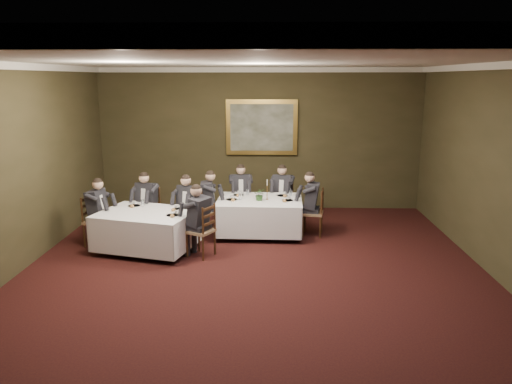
# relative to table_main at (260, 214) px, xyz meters

# --- Properties ---
(ground) EXTENTS (10.00, 10.00, 0.00)m
(ground) POSITION_rel_table_main_xyz_m (-0.05, -2.75, -0.45)
(ground) COLOR black
(ground) RESTS_ON ground
(ceiling) EXTENTS (8.00, 10.00, 0.10)m
(ceiling) POSITION_rel_table_main_xyz_m (-0.05, -2.75, 3.05)
(ceiling) COLOR silver
(ceiling) RESTS_ON back_wall
(back_wall) EXTENTS (8.00, 0.10, 3.50)m
(back_wall) POSITION_rel_table_main_xyz_m (-0.05, 2.25, 1.30)
(back_wall) COLOR #342F1A
(back_wall) RESTS_ON ground
(front_wall) EXTENTS (8.00, 0.10, 3.50)m
(front_wall) POSITION_rel_table_main_xyz_m (-0.05, -7.75, 1.30)
(front_wall) COLOR #342F1A
(front_wall) RESTS_ON ground
(crown_molding) EXTENTS (8.00, 10.00, 0.12)m
(crown_molding) POSITION_rel_table_main_xyz_m (-0.05, -2.75, 2.99)
(crown_molding) COLOR white
(crown_molding) RESTS_ON back_wall
(table_main) EXTENTS (1.82, 1.41, 0.67)m
(table_main) POSITION_rel_table_main_xyz_m (0.00, 0.00, 0.00)
(table_main) COLOR #311E0D
(table_main) RESTS_ON ground
(table_second) EXTENTS (2.06, 1.76, 0.67)m
(table_second) POSITION_rel_table_main_xyz_m (-2.13, -1.08, -0.00)
(table_second) COLOR #311E0D
(table_second) RESTS_ON ground
(chair_main_backleft) EXTENTS (0.48, 0.46, 1.00)m
(chair_main_backleft) POSITION_rel_table_main_xyz_m (-0.45, 0.93, -0.17)
(chair_main_backleft) COLOR olive
(chair_main_backleft) RESTS_ON ground
(diner_main_backleft) EXTENTS (0.45, 0.52, 1.35)m
(diner_main_backleft) POSITION_rel_table_main_xyz_m (-0.45, 0.92, 0.06)
(diner_main_backleft) COLOR black
(diner_main_backleft) RESTS_ON chair_main_backleft
(chair_main_backright) EXTENTS (0.53, 0.51, 1.00)m
(chair_main_backright) POSITION_rel_table_main_xyz_m (0.51, 0.90, -0.17)
(chair_main_backright) COLOR olive
(chair_main_backright) RESTS_ON ground
(diner_main_backright) EXTENTS (0.50, 0.56, 1.35)m
(diner_main_backright) POSITION_rel_table_main_xyz_m (0.50, 0.89, 0.06)
(diner_main_backright) COLOR black
(diner_main_backright) RESTS_ON chair_main_backright
(chair_main_endleft) EXTENTS (0.47, 0.48, 1.00)m
(chair_main_endleft) POSITION_rel_table_main_xyz_m (-1.13, 0.03, -0.17)
(chair_main_endleft) COLOR olive
(chair_main_endleft) RESTS_ON ground
(diner_main_endleft) EXTENTS (0.52, 0.45, 1.35)m
(diner_main_endleft) POSITION_rel_table_main_xyz_m (-1.11, 0.03, 0.06)
(diner_main_endleft) COLOR black
(diner_main_endleft) RESTS_ON chair_main_endleft
(chair_main_endright) EXTENTS (0.49, 0.50, 1.00)m
(chair_main_endright) POSITION_rel_table_main_xyz_m (1.13, -0.03, -0.17)
(chair_main_endright) COLOR olive
(chair_main_endright) RESTS_ON ground
(diner_main_endright) EXTENTS (0.54, 0.47, 1.35)m
(diner_main_endright) POSITION_rel_table_main_xyz_m (1.11, -0.03, 0.06)
(diner_main_endright) COLOR black
(diner_main_endright) RESTS_ON chair_main_endright
(chair_sec_backleft) EXTENTS (0.54, 0.53, 1.00)m
(chair_sec_backleft) POSITION_rel_table_main_xyz_m (-2.35, -0.08, -0.17)
(chair_sec_backleft) COLOR olive
(chair_sec_backleft) RESTS_ON ground
(diner_sec_backleft) EXTENTS (0.52, 0.57, 1.35)m
(diner_sec_backleft) POSITION_rel_table_main_xyz_m (-2.36, -0.09, 0.06)
(diner_sec_backleft) COLOR black
(diner_sec_backleft) RESTS_ON chair_sec_backleft
(chair_sec_backright) EXTENTS (0.58, 0.57, 1.00)m
(chair_sec_backright) POSITION_rel_table_main_xyz_m (-1.43, -0.33, -0.17)
(chair_sec_backright) COLOR olive
(chair_sec_backright) RESTS_ON ground
(diner_sec_backright) EXTENTS (0.57, 0.60, 1.35)m
(diner_sec_backright) POSITION_rel_table_main_xyz_m (-1.44, -0.34, 0.06)
(diner_sec_backright) COLOR black
(diner_sec_backright) RESTS_ON chair_sec_backright
(chair_sec_endright) EXTENTS (0.58, 0.58, 1.00)m
(chair_sec_endright) POSITION_rel_table_main_xyz_m (-1.05, -1.37, -0.17)
(chair_sec_endright) COLOR olive
(chair_sec_endright) RESTS_ON ground
(diner_sec_endright) EXTENTS (0.61, 0.58, 1.35)m
(diner_sec_endright) POSITION_rel_table_main_xyz_m (-1.06, -1.37, 0.06)
(diner_sec_endright) COLOR black
(diner_sec_endright) RESTS_ON chair_sec_endright
(chair_sec_endleft) EXTENTS (0.49, 0.50, 1.00)m
(chair_sec_endleft) POSITION_rel_table_main_xyz_m (-3.21, -0.79, -0.17)
(chair_sec_endleft) COLOR olive
(chair_sec_endleft) RESTS_ON ground
(diner_sec_endleft) EXTENTS (0.54, 0.47, 1.35)m
(diner_sec_endleft) POSITION_rel_table_main_xyz_m (-3.20, -0.80, 0.06)
(diner_sec_endleft) COLOR black
(diner_sec_endleft) RESTS_ON chair_sec_endleft
(centerpiece) EXTENTS (0.26, 0.23, 0.27)m
(centerpiece) POSITION_rel_table_main_xyz_m (0.01, -0.10, 0.45)
(centerpiece) COLOR #2D5926
(centerpiece) RESTS_ON table_main
(candlestick) EXTENTS (0.06, 0.06, 0.44)m
(candlestick) POSITION_rel_table_main_xyz_m (0.16, -0.02, 0.48)
(candlestick) COLOR #A67232
(candlestick) RESTS_ON table_main
(place_setting_table_main) EXTENTS (0.33, 0.31, 0.14)m
(place_setting_table_main) POSITION_rel_table_main_xyz_m (-0.41, 0.41, 0.35)
(place_setting_table_main) COLOR white
(place_setting_table_main) RESTS_ON table_main
(place_setting_table_second) EXTENTS (0.33, 0.31, 0.14)m
(place_setting_table_second) POSITION_rel_table_main_xyz_m (-2.44, -0.58, 0.35)
(place_setting_table_second) COLOR white
(place_setting_table_second) RESTS_ON table_second
(painting) EXTENTS (1.76, 0.09, 1.36)m
(painting) POSITION_rel_table_main_xyz_m (0.00, 2.19, 1.61)
(painting) COLOR gold
(painting) RESTS_ON back_wall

